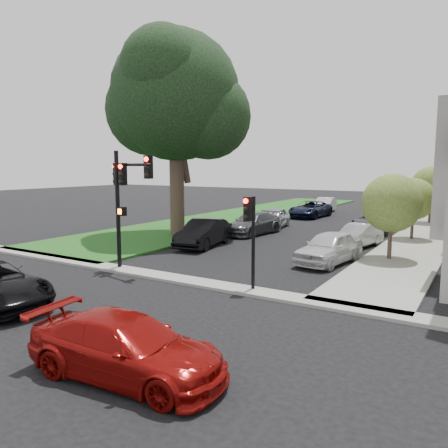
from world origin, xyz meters
The scene contains 21 objects.
ground centered at (0.00, 0.00, 0.00)m, with size 140.00×140.00×0.00m, color black.
grass_strip centered at (-9.00, 24.00, 0.06)m, with size 8.00×44.00×0.12m, color #21601B.
sidewalk_right centered at (6.75, 24.00, 0.06)m, with size 3.50×44.00×0.12m, color gray.
sidewalk_cross centered at (0.00, 2.00, 0.06)m, with size 60.00×1.00×0.12m, color gray.
eucalyptus centered at (-7.42, 11.11, 9.02)m, with size 9.33×8.46×13.21m.
small_tree_a centered at (6.20, 10.38, 2.83)m, with size 2.84×2.84×4.26m.
small_tree_b centered at (6.20, 17.34, 2.58)m, with size 2.59×2.59×3.88m.
small_tree_c centered at (6.20, 26.40, 3.07)m, with size 3.08×3.08×4.62m.
traffic_signal_main centered at (-3.38, 2.23, 3.64)m, with size 2.58×0.72×5.28m.
traffic_signal_secondary centered at (2.85, 2.19, 2.46)m, with size 0.47×0.38×3.53m.
car_cross_far centered at (3.66, -5.09, 0.68)m, with size 1.91×4.70×1.36m, color maroon.
car_parked_0 centered at (3.85, 8.28, 0.77)m, with size 1.81×4.49×1.53m, color silver.
car_parked_1 centered at (3.91, 13.29, 0.66)m, with size 1.39×3.99×1.31m, color #999BA0.
car_parked_2 centered at (3.45, 19.46, 0.74)m, with size 2.46×5.33×1.48m, color #3F4247.
car_parked_3 centered at (3.75, 24.18, 0.78)m, with size 1.85×4.59×1.56m, color silver.
car_parked_4 centered at (3.51, 30.69, 0.64)m, with size 1.79×4.39×1.28m, color maroon.
car_parked_5 centered at (-3.70, 8.80, 0.79)m, with size 1.67×4.78×1.57m, color black.
car_parked_6 centered at (-3.41, 14.27, 0.73)m, with size 2.05×5.05×1.47m, color #3F4247.
car_parked_7 centered at (-3.55, 17.89, 0.76)m, with size 1.80×4.48×1.53m, color #999BA0.
car_parked_8 centered at (-3.59, 25.81, 0.74)m, with size 2.45×5.32×1.48m, color black.
car_parked_9 centered at (-3.89, 30.78, 0.73)m, with size 1.55×4.45×1.47m, color silver.
Camera 1 is at (10.24, -11.73, 4.61)m, focal length 35.00 mm.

